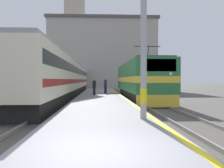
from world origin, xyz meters
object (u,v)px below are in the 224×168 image
(locomotive_train, at_px, (140,80))
(passenger_train, at_px, (66,78))
(second_waiting_passenger, at_px, (94,86))
(clock_tower, at_px, (75,21))
(catenary_mast, at_px, (146,28))
(person_on_platform, at_px, (105,85))

(locomotive_train, relative_size, passenger_train, 0.39)
(locomotive_train, distance_m, second_waiting_passenger, 4.70)
(locomotive_train, bearing_deg, clock_tower, 103.57)
(passenger_train, relative_size, catenary_mast, 5.58)
(second_waiting_passenger, bearing_deg, locomotive_train, -24.46)
(catenary_mast, bearing_deg, second_waiting_passenger, 98.20)
(second_waiting_passenger, relative_size, clock_tower, 0.05)
(locomotive_train, distance_m, clock_tower, 43.05)
(person_on_platform, distance_m, second_waiting_passenger, 3.18)
(person_on_platform, height_order, second_waiting_passenger, person_on_platform)
(catenary_mast, relative_size, second_waiting_passenger, 4.34)
(person_on_platform, bearing_deg, clock_tower, 100.60)
(catenary_mast, xyz_separation_m, person_on_platform, (-1.10, 18.80, -2.64))
(locomotive_train, xyz_separation_m, person_on_platform, (-3.06, 4.88, -0.56))
(clock_tower, bearing_deg, locomotive_train, -76.43)
(passenger_train, height_order, catenary_mast, catenary_mast)
(passenger_train, xyz_separation_m, catenary_mast, (5.52, -19.84, 1.81))
(catenary_mast, relative_size, person_on_platform, 4.14)
(catenary_mast, bearing_deg, clock_tower, 98.07)
(passenger_train, xyz_separation_m, clock_tower, (-2.05, 33.58, 13.98))
(person_on_platform, bearing_deg, second_waiting_passenger, -111.89)
(clock_tower, bearing_deg, second_waiting_passenger, -81.98)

